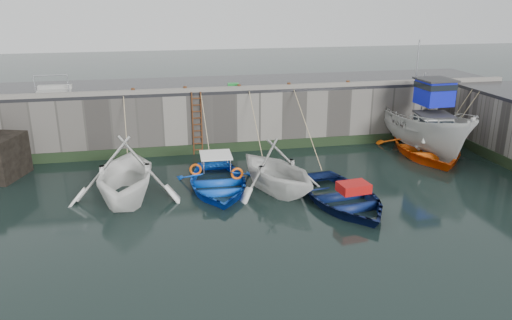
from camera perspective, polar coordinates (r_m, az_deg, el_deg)
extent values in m
plane|color=black|center=(16.81, 3.50, -9.09)|extent=(120.00, 120.00, 0.00)
cube|color=slate|center=(27.87, -3.10, 5.45)|extent=(30.00, 5.00, 3.00)
cube|color=black|center=(27.56, -3.16, 8.65)|extent=(30.00, 5.00, 0.16)
cube|color=slate|center=(25.24, -2.36, 8.17)|extent=(30.00, 0.30, 0.20)
cube|color=black|center=(25.77, -2.21, 1.50)|extent=(30.00, 0.08, 0.50)
cylinder|color=#3F1E0F|center=(25.11, -7.24, 4.11)|extent=(0.07, 0.07, 3.20)
cylinder|color=#3F1E0F|center=(25.15, -6.24, 4.17)|extent=(0.07, 0.07, 3.20)
cube|color=#3F1E0F|center=(25.48, -6.62, 1.19)|extent=(0.44, 0.06, 0.05)
cube|color=#3F1E0F|center=(25.38, -6.65, 1.90)|extent=(0.44, 0.06, 0.05)
cube|color=#3F1E0F|center=(25.29, -6.68, 2.62)|extent=(0.44, 0.06, 0.05)
cube|color=#3F1E0F|center=(25.20, -6.71, 3.34)|extent=(0.44, 0.06, 0.05)
cube|color=#3F1E0F|center=(25.12, -6.73, 4.06)|extent=(0.44, 0.06, 0.05)
cube|color=#3F1E0F|center=(25.04, -6.76, 4.79)|extent=(0.44, 0.06, 0.05)
cube|color=#3F1E0F|center=(24.96, -6.79, 5.53)|extent=(0.44, 0.06, 0.05)
cube|color=#3F1E0F|center=(24.89, -6.82, 6.27)|extent=(0.44, 0.06, 0.05)
cube|color=#3F1E0F|center=(24.83, -6.85, 7.01)|extent=(0.44, 0.06, 0.05)
imported|color=white|center=(20.64, -14.52, -4.26)|extent=(4.93, 5.61, 2.81)
imported|color=blue|center=(21.00, -4.41, -3.28)|extent=(3.80, 5.18, 1.04)
imported|color=silver|center=(20.79, 2.29, -3.48)|extent=(5.51, 5.87, 2.47)
imported|color=#0B1847|center=(19.79, 9.80, -4.91)|extent=(4.36, 5.69, 1.09)
imported|color=silver|center=(27.19, 18.58, 3.30)|extent=(3.11, 7.59, 2.89)
cube|color=#0C15BB|center=(26.27, 19.72, 7.26)|extent=(1.46, 1.55, 1.20)
cube|color=black|center=(26.21, 19.81, 8.01)|extent=(1.52, 1.62, 0.28)
cube|color=#262628|center=(26.17, 19.87, 8.63)|extent=(1.67, 1.76, 0.08)
cylinder|color=#A5A8AD|center=(27.63, 17.89, 9.85)|extent=(0.08, 0.08, 3.00)
imported|color=#FF5E0D|center=(26.84, 18.83, 1.31)|extent=(5.54, 6.99, 1.30)
cube|color=silver|center=(25.98, 19.54, 3.56)|extent=(1.64, 1.73, 1.20)
cube|color=black|center=(25.90, 19.63, 4.31)|extent=(1.71, 1.79, 0.28)
cube|color=#262628|center=(25.83, 19.70, 4.93)|extent=(1.88, 1.96, 0.08)
cylinder|color=#A5A8AD|center=(27.43, 18.46, 6.36)|extent=(0.08, 0.08, 3.00)
cube|color=#167C29|center=(25.77, -2.62, 8.47)|extent=(0.58, 0.41, 0.27)
cylinder|color=#A5A8AD|center=(25.89, -23.98, 7.77)|extent=(0.05, 0.05, 1.00)
cylinder|color=#A5A8AD|center=(25.61, -20.68, 8.07)|extent=(0.05, 0.05, 1.00)
cylinder|color=#A5A8AD|center=(25.67, -22.46, 8.93)|extent=(1.50, 0.05, 0.05)
cube|color=gray|center=(26.29, -22.05, 7.24)|extent=(1.60, 0.35, 0.18)
cube|color=gray|center=(26.60, -21.97, 7.77)|extent=(1.60, 0.35, 0.18)
cylinder|color=#3F1E0F|center=(25.03, -13.87, 7.66)|extent=(0.18, 0.18, 0.28)
cylinder|color=#3F1E0F|center=(25.06, -8.11, 8.02)|extent=(0.18, 0.18, 0.28)
cylinder|color=#3F1E0F|center=(25.36, -1.95, 8.32)|extent=(0.18, 0.18, 0.28)
cylinder|color=#3F1E0F|center=(25.92, 3.79, 8.51)|extent=(0.18, 0.18, 0.28)
cylinder|color=#3F1E0F|center=(26.93, 10.44, 8.63)|extent=(0.18, 0.18, 0.28)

